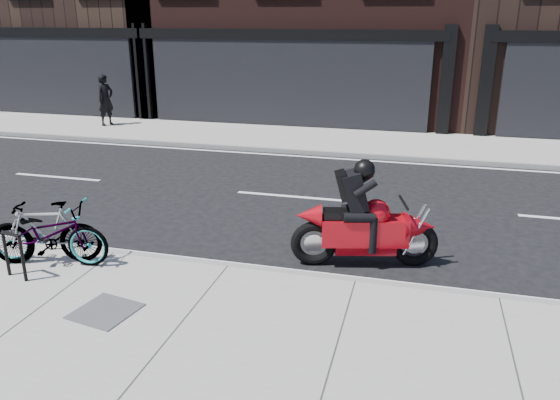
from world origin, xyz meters
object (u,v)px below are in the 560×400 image
(bicycle_rear, at_px, (46,233))
(pedestrian, at_px, (106,100))
(bike_rack, at_px, (14,252))
(utility_grate, at_px, (105,311))
(motorcycle, at_px, (372,223))
(bicycle_front, at_px, (48,233))

(bicycle_rear, bearing_deg, pedestrian, -172.04)
(bike_rack, height_order, utility_grate, bike_rack)
(bike_rack, distance_m, utility_grate, 1.93)
(bike_rack, xyz_separation_m, bicycle_rear, (0.13, 0.58, 0.08))
(pedestrian, bearing_deg, utility_grate, -130.65)
(bike_rack, bearing_deg, utility_grate, -16.65)
(motorcycle, height_order, utility_grate, motorcycle)
(pedestrian, bearing_deg, bicycle_front, -134.58)
(bike_rack, height_order, motorcycle, motorcycle)
(bicycle_rear, distance_m, motorcycle, 5.11)
(bicycle_rear, xyz_separation_m, pedestrian, (-5.40, 10.50, 0.39))
(bicycle_rear, height_order, utility_grate, bicycle_rear)
(motorcycle, xyz_separation_m, pedestrian, (-10.28, 8.99, 0.31))
(bike_rack, height_order, bicycle_front, bicycle_front)
(motorcycle, bearing_deg, utility_grate, -154.43)
(bicycle_rear, height_order, motorcycle, motorcycle)
(motorcycle, relative_size, pedestrian, 1.31)
(bicycle_front, xyz_separation_m, bicycle_rear, (-0.04, 0.00, 0.00))
(pedestrian, relative_size, utility_grate, 2.39)
(motorcycle, distance_m, pedestrian, 13.66)
(bike_rack, distance_m, bicycle_rear, 0.60)
(bicycle_front, bearing_deg, motorcycle, -80.73)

